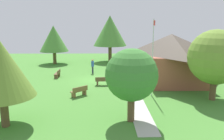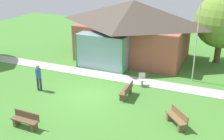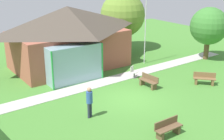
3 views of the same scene
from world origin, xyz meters
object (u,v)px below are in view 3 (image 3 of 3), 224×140
Objects in this scene: flagpole at (146,22)px; patio_chair_lawn_spare at (133,72)px; bench_rear_near_path at (149,81)px; tree_east_hedge at (209,26)px; visitor_strolling_lawn at (89,100)px; bench_mid_right at (204,79)px; tree_behind_pavilion_right at (123,15)px; bench_front_center at (168,128)px; pavilion at (69,36)px.

flagpole is 7.41× the size of patio_chair_lawn_spare.
tree_east_hedge is (8.58, 1.97, 2.54)m from bench_rear_near_path.
patio_chair_lawn_spare is 6.79m from visitor_strolling_lawn.
bench_mid_right is 11.21m from tree_behind_pavilion_right.
bench_rear_near_path is at bearing -123.04° from bench_front_center.
flagpole reaches higher than visitor_strolling_lawn.
flagpole is 6.82m from bench_mid_right.
bench_mid_right is 6.88m from tree_east_hedge.
flagpole is (5.63, -2.81, 0.94)m from pavilion.
bench_front_center is (-6.92, -3.31, 0.00)m from bench_mid_right.
flagpole is 4.18× the size of bench_rear_near_path.
bench_rear_near_path and bench_front_center have the same top height.
flagpole is 3.66× the size of visitor_strolling_lawn.
flagpole is 11.97m from bench_front_center.
tree_behind_pavilion_right reaches higher than bench_front_center.
pavilion is 2.11× the size of tree_east_hedge.
flagpole is 1.14× the size of tree_behind_pavilion_right.
tree_behind_pavilion_right is (-4.07, 6.88, 0.49)m from tree_east_hedge.
flagpole reaches higher than tree_behind_pavilion_right.
pavilion reaches higher than visitor_strolling_lawn.
flagpole reaches higher than bench_mid_right.
visitor_strolling_lawn is 0.31× the size of tree_behind_pavilion_right.
patio_chair_lawn_spare is at bearing -143.97° from flagpole.
bench_mid_right is (5.78, -8.88, -2.15)m from pavilion.
bench_rear_near_path is (-3.32, -4.19, -3.09)m from flagpole.
bench_mid_right is at bearing -88.50° from flagpole.
patio_chair_lawn_spare is 8.57m from tree_behind_pavilion_right.
bench_front_center is at bearing -125.78° from flagpole.
bench_front_center is at bearing -119.53° from tree_behind_pavilion_right.
flagpole is at bearing -42.05° from bench_rear_near_path.
tree_east_hedge is at bearing -148.73° from bench_front_center.
tree_behind_pavilion_right reaches higher than visitor_strolling_lawn.
pavilion is at bearing -9.92° from bench_mid_right.
bench_front_center is 14.23m from tree_east_hedge.
pavilion is 1.51× the size of flagpole.
bench_rear_near_path is 5.72m from visitor_strolling_lawn.
pavilion reaches higher than bench_rear_near_path.
visitor_strolling_lawn is (-3.21, -8.39, -1.53)m from pavilion.
tree_east_hedge is (14.10, 3.36, 1.92)m from visitor_strolling_lawn.
flagpole is at bearing -104.37° from tree_behind_pavilion_right.
visitor_strolling_lawn is (-8.99, 0.50, 0.62)m from bench_mid_right.
tree_behind_pavilion_right reaches higher than tree_east_hedge.
patio_chair_lawn_spare is (-2.99, -2.18, -3.07)m from flagpole.
bench_front_center is at bearing 142.83° from bench_rear_near_path.
pavilion is 10.82m from bench_mid_right.
bench_mid_right is (0.16, -6.08, -3.09)m from flagpole.
pavilion is at bearing -164.78° from tree_behind_pavilion_right.
patio_chair_lawn_spare reaches higher than bench_rear_near_path.
bench_mid_right is 0.93× the size of bench_front_center.
bench_mid_right is at bearing 103.58° from patio_chair_lawn_spare.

